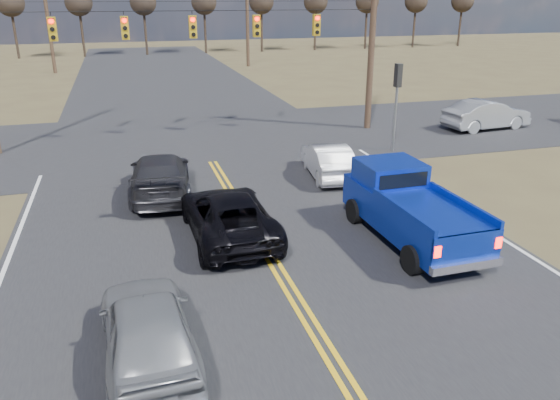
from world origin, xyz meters
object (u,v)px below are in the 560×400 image
object	(u,v)px
white_car_queue	(328,160)
dgrey_car_queue	(160,175)
black_suv	(228,215)
silver_suv	(148,329)
pickup_truck	(409,208)
cross_car_east_near	(487,115)

from	to	relation	value
white_car_queue	dgrey_car_queue	size ratio (longest dim) A/B	0.79
black_suv	silver_suv	bearing A→B (deg)	62.89
black_suv	dgrey_car_queue	world-z (taller)	dgrey_car_queue
pickup_truck	black_suv	world-z (taller)	pickup_truck
white_car_queue	cross_car_east_near	bearing A→B (deg)	-147.01
silver_suv	cross_car_east_near	bearing A→B (deg)	-143.12
silver_suv	dgrey_car_queue	distance (m)	9.58
white_car_queue	dgrey_car_queue	xyz separation A→B (m)	(-6.43, -0.28, 0.08)
pickup_truck	cross_car_east_near	bearing A→B (deg)	45.26
black_suv	dgrey_car_queue	bearing A→B (deg)	-70.14
silver_suv	cross_car_east_near	xyz separation A→B (m)	(18.33, 15.05, 0.05)
pickup_truck	cross_car_east_near	distance (m)	15.67
dgrey_car_queue	cross_car_east_near	xyz separation A→B (m)	(17.33, 5.52, 0.04)
white_car_queue	black_suv	bearing A→B (deg)	50.45
black_suv	pickup_truck	bearing A→B (deg)	161.18
pickup_truck	silver_suv	world-z (taller)	pickup_truck
pickup_truck	dgrey_car_queue	size ratio (longest dim) A/B	1.07
white_car_queue	dgrey_car_queue	world-z (taller)	dgrey_car_queue
black_suv	white_car_queue	size ratio (longest dim) A/B	1.24
black_suv	white_car_queue	bearing A→B (deg)	-137.79
pickup_truck	dgrey_car_queue	bearing A→B (deg)	137.09
silver_suv	dgrey_car_queue	xyz separation A→B (m)	(0.99, 9.53, 0.01)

